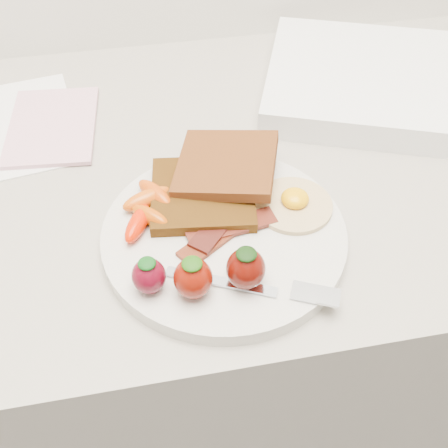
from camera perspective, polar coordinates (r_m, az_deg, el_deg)
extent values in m
cube|color=gray|center=(1.08, -1.20, -11.88)|extent=(2.00, 0.60, 0.90)
cylinder|color=silver|center=(0.62, 0.00, -1.19)|extent=(0.27, 0.27, 0.02)
cube|color=black|center=(0.65, -2.19, 3.07)|extent=(0.13, 0.13, 0.01)
cube|color=#441A06|center=(0.66, 0.24, 6.08)|extent=(0.15, 0.14, 0.03)
cylinder|color=beige|center=(0.64, 7.06, 1.92)|extent=(0.11, 0.11, 0.01)
ellipsoid|color=#FEAE06|center=(0.64, 7.22, 2.60)|extent=(0.04, 0.04, 0.02)
cube|color=#450609|center=(0.61, -0.59, -1.16)|extent=(0.10, 0.08, 0.00)
cube|color=#3F1009|center=(0.61, 0.75, -0.28)|extent=(0.10, 0.04, 0.00)
cube|color=black|center=(0.62, -0.16, 0.42)|extent=(0.09, 0.09, 0.00)
ellipsoid|color=#D0520C|center=(0.64, -7.83, 2.56)|extent=(0.06, 0.04, 0.02)
ellipsoid|color=#C24A05|center=(0.62, -7.51, 0.75)|extent=(0.05, 0.05, 0.02)
ellipsoid|color=red|center=(0.62, -8.76, 0.04)|extent=(0.04, 0.06, 0.02)
ellipsoid|color=#CB4608|center=(0.65, -7.02, 3.07)|extent=(0.05, 0.06, 0.02)
ellipsoid|color=#570616|center=(0.56, -7.64, -5.26)|extent=(0.03, 0.03, 0.04)
ellipsoid|color=#0C4510|center=(0.54, -7.85, -3.99)|extent=(0.02, 0.02, 0.01)
ellipsoid|color=#6A0F04|center=(0.55, -3.17, -5.52)|extent=(0.04, 0.04, 0.04)
ellipsoid|color=#1B4B0B|center=(0.53, -3.27, -4.06)|extent=(0.02, 0.02, 0.01)
ellipsoid|color=#4A0903|center=(0.55, 2.22, -4.56)|extent=(0.04, 0.04, 0.04)
ellipsoid|color=black|center=(0.54, 2.29, -3.06)|extent=(0.02, 0.02, 0.01)
cube|color=silver|center=(0.57, -0.30, -5.87)|extent=(0.11, 0.06, 0.00)
cube|color=silver|center=(0.57, 9.31, -7.03)|extent=(0.05, 0.04, 0.00)
cube|color=white|center=(0.83, -20.48, 9.30)|extent=(0.19, 0.24, 0.00)
cube|color=#DEA2B5|center=(0.81, -17.04, 9.54)|extent=(0.13, 0.18, 0.01)
cube|color=white|center=(0.86, 15.90, 13.61)|extent=(0.40, 0.36, 0.04)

